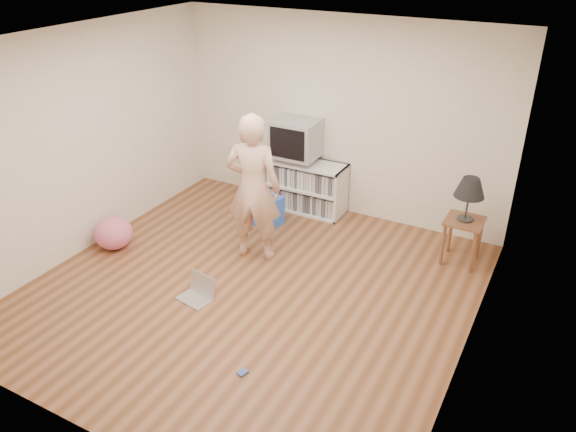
% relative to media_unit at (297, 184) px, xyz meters
% --- Properties ---
extents(ground, '(4.50, 4.50, 0.00)m').
position_rel_media_unit_xyz_m(ground, '(0.51, -2.04, -0.35)').
color(ground, brown).
rests_on(ground, ground).
extents(walls, '(4.52, 4.52, 2.60)m').
position_rel_media_unit_xyz_m(walls, '(0.51, -2.04, 0.95)').
color(walls, silver).
rests_on(walls, ground).
extents(ceiling, '(4.50, 4.50, 0.01)m').
position_rel_media_unit_xyz_m(ceiling, '(0.51, -2.04, 2.25)').
color(ceiling, white).
rests_on(ceiling, walls).
extents(media_unit, '(1.40, 0.45, 0.70)m').
position_rel_media_unit_xyz_m(media_unit, '(0.00, 0.00, 0.00)').
color(media_unit, white).
rests_on(media_unit, ground).
extents(dvd_deck, '(0.45, 0.35, 0.07)m').
position_rel_media_unit_xyz_m(dvd_deck, '(0.00, -0.02, 0.39)').
color(dvd_deck, gray).
rests_on(dvd_deck, media_unit).
extents(crt_tv, '(0.60, 0.53, 0.50)m').
position_rel_media_unit_xyz_m(crt_tv, '(0.00, -0.02, 0.67)').
color(crt_tv, '#9D9DA2').
rests_on(crt_tv, dvd_deck).
extents(side_table, '(0.42, 0.42, 0.55)m').
position_rel_media_unit_xyz_m(side_table, '(2.35, -0.39, 0.07)').
color(side_table, brown).
rests_on(side_table, ground).
extents(table_lamp, '(0.34, 0.34, 0.52)m').
position_rel_media_unit_xyz_m(table_lamp, '(2.35, -0.39, 0.59)').
color(table_lamp, '#333333').
rests_on(table_lamp, side_table).
extents(person, '(0.72, 0.56, 1.75)m').
position_rel_media_unit_xyz_m(person, '(0.17, -1.39, 0.53)').
color(person, beige).
rests_on(person, ground).
extents(laptop, '(0.40, 0.34, 0.24)m').
position_rel_media_unit_xyz_m(laptop, '(0.09, -2.42, -0.28)').
color(laptop, silver).
rests_on(laptop, ground).
extents(playing_cards, '(0.09, 0.11, 0.02)m').
position_rel_media_unit_xyz_m(playing_cards, '(1.12, -3.17, -0.34)').
color(playing_cards, '#3F5AAA').
rests_on(playing_cards, ground).
extents(plush_blue, '(0.47, 0.42, 0.47)m').
position_rel_media_unit_xyz_m(plush_blue, '(-0.14, -0.64, -0.15)').
color(plush_blue, '#2F69F6').
rests_on(plush_blue, ground).
extents(plush_pink, '(0.50, 0.50, 0.39)m').
position_rel_media_unit_xyz_m(plush_pink, '(-1.44, -2.06, -0.16)').
color(plush_pink, '#DA6185').
rests_on(plush_pink, ground).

